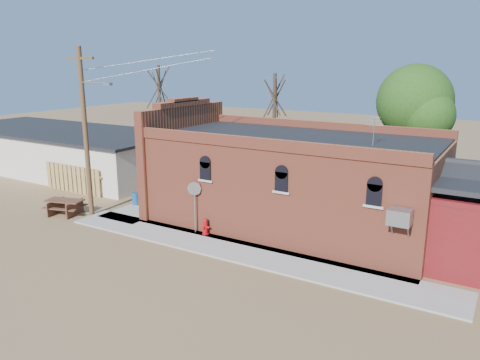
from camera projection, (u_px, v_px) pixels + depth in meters
The scene contains 14 objects.
ground at pixel (200, 252), 20.78m from camera, with size 120.00×120.00×0.00m, color brown.
sidewalk_south at pixel (239, 251), 20.77m from camera, with size 19.00×2.20×0.08m, color #9E9991.
sidewalk_west at pixel (174, 198), 28.91m from camera, with size 2.60×10.00×0.08m, color #9E9991.
brick_bar at pixel (288, 180), 23.95m from camera, with size 16.40×7.97×6.30m.
storage_building at pixel (62, 149), 36.54m from camera, with size 20.40×8.40×3.17m.
wood_fence at pixel (73, 179), 30.12m from camera, with size 5.20×0.10×1.80m, color #A8884C, non-canonical shape.
utility_pole at pixel (86, 129), 24.69m from camera, with size 3.12×0.26×9.00m.
tree_bare_near at pixel (275, 96), 31.63m from camera, with size 2.80×2.80×7.65m.
tree_bare_far at pixel (159, 86), 37.86m from camera, with size 2.80×2.80×8.16m.
tree_leafy at pixel (415, 102), 27.54m from camera, with size 4.40×4.40×8.15m.
fire_hydrant at pixel (205, 226), 22.62m from camera, with size 0.46×0.45×0.81m.
stop_sign at pixel (195, 193), 22.55m from camera, with size 0.64×0.37×2.56m.
trash_barrel at pixel (136, 199), 27.43m from camera, with size 0.46×0.46×0.71m, color navy.
picnic_table at pixel (65, 205), 25.81m from camera, with size 2.36×2.02×0.84m.
Camera 1 is at (11.53, -15.67, 8.18)m, focal length 35.00 mm.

